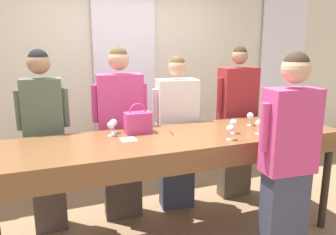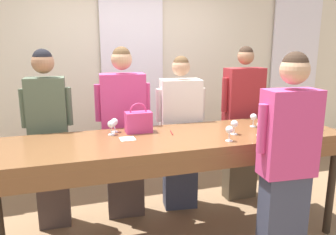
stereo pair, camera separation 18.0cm
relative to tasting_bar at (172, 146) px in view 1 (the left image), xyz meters
name	(u,v)px [view 1 (the left image)]	position (x,y,z in m)	size (l,w,h in m)	color
wall_back	(124,74)	(0.00, 1.68, 0.48)	(12.00, 0.06, 2.80)	beige
curtain_panel_center	(126,79)	(0.00, 1.62, 0.42)	(0.80, 0.03, 2.69)	white
curtain_panel_right	(282,73)	(2.49, 1.62, 0.42)	(0.80, 0.03, 2.69)	white
tasting_bar	(172,146)	(0.00, 0.00, 0.00)	(3.11, 0.82, 1.00)	brown
wine_bottle	(305,115)	(1.33, -0.14, 0.20)	(0.08, 0.08, 0.32)	black
handbag	(138,122)	(-0.24, 0.24, 0.18)	(0.24, 0.13, 0.27)	#C63870
wine_glass_front_left	(250,116)	(0.87, 0.11, 0.17)	(0.06, 0.06, 0.13)	white
wine_glass_front_mid	(230,129)	(0.42, -0.25, 0.18)	(0.06, 0.06, 0.13)	white
wine_glass_front_right	(259,124)	(0.75, -0.19, 0.18)	(0.06, 0.06, 0.13)	white
wine_glass_center_left	(233,123)	(0.56, -0.08, 0.18)	(0.06, 0.06, 0.13)	white
wine_glass_center_mid	(111,126)	(-0.48, 0.23, 0.17)	(0.06, 0.06, 0.13)	white
wine_glass_center_right	(114,123)	(-0.44, 0.31, 0.18)	(0.06, 0.06, 0.13)	white
napkin	(128,140)	(-0.38, 0.05, 0.09)	(0.13, 0.13, 0.00)	white
pen	(171,133)	(0.04, 0.12, 0.09)	(0.03, 0.14, 0.01)	maroon
guest_olive_jacket	(45,139)	(-1.03, 0.63, 0.00)	(0.47, 0.24, 1.75)	#473833
guest_pink_top	(121,134)	(-0.31, 0.63, -0.02)	(0.56, 0.27, 1.77)	#473833
guest_cream_sweater	(177,133)	(0.31, 0.63, -0.08)	(0.54, 0.32, 1.67)	#383D51
guest_striped_shirt	(237,122)	(1.06, 0.63, -0.02)	(0.55, 0.21, 1.77)	brown
host_pouring	(288,161)	(0.71, -0.63, -0.01)	(0.52, 0.24, 1.74)	#383D51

